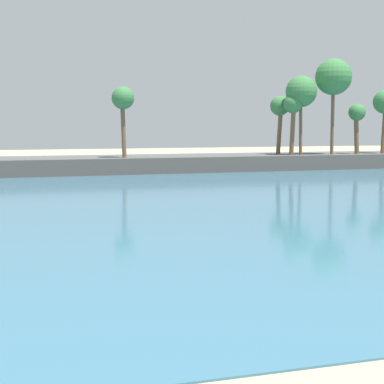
{
  "coord_description": "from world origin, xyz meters",
  "views": [
    {
      "loc": [
        -5.34,
        -1.86,
        5.5
      ],
      "look_at": [
        -0.94,
        12.74,
        3.78
      ],
      "focal_mm": 56.92,
      "sensor_mm": 36.0,
      "label": 1
    }
  ],
  "objects": [
    {
      "name": "sea",
      "position": [
        0.0,
        57.25,
        0.03
      ],
      "size": [
        220.0,
        94.62,
        0.06
      ],
      "primitive_type": "cube",
      "color": "#386B84",
      "rests_on": "ground"
    },
    {
      "name": "palm_headland",
      "position": [
        -0.57,
        64.41,
        2.76
      ],
      "size": [
        113.31,
        6.53,
        13.13
      ],
      "color": "#514C47",
      "rests_on": "ground"
    }
  ]
}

